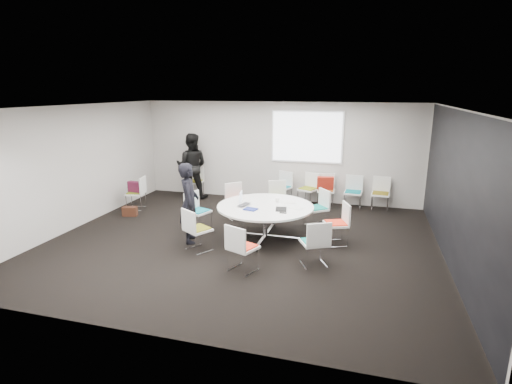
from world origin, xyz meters
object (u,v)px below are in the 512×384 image
(chair_ring_h, at_px, (314,252))
(chair_person_back, at_px, (195,187))
(chair_ring_b, at_px, (317,215))
(chair_ring_e, at_px, (198,219))
(chair_back_c, at_px, (326,196))
(person_main, at_px, (189,203))
(chair_spare_left, at_px, (137,199))
(chair_ring_g, at_px, (242,257))
(chair_back_b, at_px, (308,195))
(brown_bag, at_px, (130,211))
(laptop, at_px, (246,205))
(conference_table, at_px, (265,215))
(chair_ring_c, at_px, (279,205))
(chair_ring_a, at_px, (336,232))
(chair_ring_d, at_px, (237,208))
(chair_back_d, at_px, (353,199))
(chair_ring_f, at_px, (198,238))
(chair_back_e, at_px, (380,200))
(chair_back_a, at_px, (282,193))
(maroon_bag, at_px, (135,187))
(cup, at_px, (277,200))
(person_back, at_px, (192,166))

(chair_ring_h, distance_m, chair_person_back, 5.71)
(chair_ring_b, relative_size, chair_ring_e, 1.00)
(chair_back_c, distance_m, person_main, 4.27)
(chair_back_c, relative_size, person_main, 0.52)
(chair_spare_left, bearing_deg, chair_back_c, -83.15)
(chair_ring_g, distance_m, chair_ring_h, 1.32)
(chair_ring_e, relative_size, chair_back_b, 1.00)
(chair_back_b, bearing_deg, brown_bag, 51.43)
(laptop, bearing_deg, conference_table, -56.62)
(chair_ring_b, xyz_separation_m, chair_ring_g, (-0.96, -2.72, 0.00))
(chair_ring_c, height_order, laptop, chair_ring_c)
(laptop, bearing_deg, chair_ring_h, -106.93)
(chair_ring_a, bearing_deg, conference_table, 70.27)
(chair_ring_d, bearing_deg, chair_back_d, 168.66)
(chair_ring_e, bearing_deg, chair_spare_left, -94.48)
(chair_ring_f, height_order, person_main, person_main)
(chair_ring_b, height_order, chair_ring_e, same)
(chair_back_d, bearing_deg, chair_ring_d, 34.93)
(chair_ring_c, xyz_separation_m, chair_back_e, (2.49, 1.19, 0.00))
(chair_ring_g, height_order, chair_back_c, same)
(chair_ring_e, height_order, chair_back_d, same)
(chair_back_c, bearing_deg, chair_ring_f, 56.68)
(chair_ring_f, xyz_separation_m, chair_back_a, (0.89, 3.84, 0.00))
(chair_ring_b, height_order, chair_back_b, same)
(chair_back_e, distance_m, laptop, 4.11)
(maroon_bag, bearing_deg, chair_ring_f, -38.53)
(conference_table, height_order, brown_bag, conference_table)
(chair_back_a, relative_size, person_main, 0.52)
(chair_back_e, bearing_deg, chair_ring_a, 76.44)
(chair_ring_g, xyz_separation_m, maroon_bag, (-3.88, 2.83, 0.34))
(chair_ring_h, relative_size, chair_person_back, 1.00)
(person_main, distance_m, cup, 1.91)
(chair_ring_h, distance_m, chair_back_b, 4.01)
(chair_ring_g, bearing_deg, person_back, 146.09)
(chair_back_c, xyz_separation_m, laptop, (-1.38, -2.95, 0.47))
(person_back, bearing_deg, chair_spare_left, 47.23)
(chair_ring_c, xyz_separation_m, brown_bag, (-3.64, -1.06, -0.16))
(chair_back_e, distance_m, maroon_bag, 6.52)
(chair_ring_a, distance_m, chair_back_e, 2.92)
(conference_table, height_order, chair_back_a, chair_back_a)
(laptop, xyz_separation_m, maroon_bag, (-3.47, 1.27, -0.12))
(laptop, bearing_deg, chair_back_a, 11.75)
(chair_back_a, height_order, chair_spare_left, same)
(chair_ring_d, relative_size, chair_back_c, 1.00)
(chair_ring_h, bearing_deg, person_main, 141.14)
(chair_ring_d, xyz_separation_m, chair_spare_left, (-2.84, 0.03, 0.00))
(chair_ring_d, xyz_separation_m, brown_bag, (-2.69, -0.54, -0.16))
(chair_ring_e, distance_m, chair_back_e, 4.88)
(chair_ring_f, relative_size, chair_person_back, 1.00)
(chair_ring_g, xyz_separation_m, person_main, (-1.50, 1.08, 0.57))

